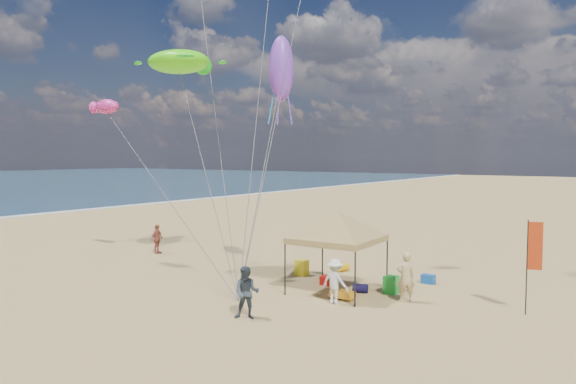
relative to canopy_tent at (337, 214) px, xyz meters
The scene contains 18 objects.
ground 5.32m from the canopy_tent, 114.06° to the right, with size 280.00×280.00×0.00m, color tan.
canopy_tent is the anchor object (origin of this frame).
feather_flag 7.13m from the canopy_tent, ahead, with size 0.47×0.20×3.28m.
cooler_red 3.16m from the canopy_tent, 140.71° to the left, with size 0.54×0.38×0.38m, color red.
cooler_blue 5.18m from the canopy_tent, 54.09° to the left, with size 0.54×0.38×0.38m, color #144EA7.
bag_navy 3.09m from the canopy_tent, 25.59° to the left, with size 0.36×0.36×0.60m, color black.
bag_orange 4.81m from the canopy_tent, 115.50° to the left, with size 0.36×0.36×0.60m, color #D7980B.
chair_green 3.50m from the canopy_tent, 27.94° to the left, with size 0.50×0.50×0.70m, color green.
chair_yellow 4.26m from the canopy_tent, 149.43° to the left, with size 0.50×0.50×0.70m, color yellow.
crate_grey 3.19m from the canopy_tent, 42.50° to the right, with size 0.34×0.30×0.28m, color gray.
beach_cart 3.13m from the canopy_tent, 49.33° to the right, with size 0.90×0.50×0.24m, color orange.
person_near_a 3.56m from the canopy_tent, ahead, with size 0.69×0.45×1.90m, color tan.
person_near_b 5.33m from the canopy_tent, 98.82° to the right, with size 0.86×0.67×1.77m, color #323B44.
person_near_c 2.87m from the canopy_tent, 62.62° to the right, with size 1.08×0.62×1.68m, color silver.
person_far_a 12.66m from the canopy_tent, behind, with size 0.97×0.40×1.65m, color #A4523F.
turtle_kite 10.91m from the canopy_tent, behind, with size 3.23×2.59×1.08m, color #4FFA0E.
fish_kite 13.39m from the canopy_tent, behind, with size 1.62×0.81×0.72m, color #D62A8C.
squid_kite 6.66m from the canopy_tent, behind, with size 1.06×1.06×2.75m, color purple.
Camera 1 is at (12.04, -14.22, 5.43)m, focal length 32.83 mm.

